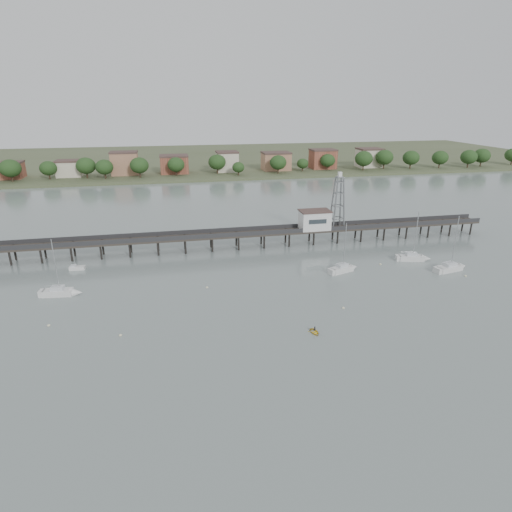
{
  "coord_description": "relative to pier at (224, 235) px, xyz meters",
  "views": [
    {
      "loc": [
        -13.55,
        -47.88,
        37.6
      ],
      "look_at": [
        4.88,
        42.0,
        4.0
      ],
      "focal_mm": 30.0,
      "sensor_mm": 36.0,
      "label": 1
    }
  ],
  "objects": [
    {
      "name": "ground_plane",
      "position": [
        0.0,
        -60.0,
        -3.79
      ],
      "size": [
        500.0,
        500.0,
        0.0
      ],
      "primitive_type": "plane",
      "color": "slate",
      "rests_on": "ground"
    },
    {
      "name": "pier",
      "position": [
        0.0,
        0.0,
        0.0
      ],
      "size": [
        150.0,
        5.0,
        5.5
      ],
      "color": "#2D2823",
      "rests_on": "ground"
    },
    {
      "name": "pier_building",
      "position": [
        25.0,
        0.0,
        2.87
      ],
      "size": [
        8.4,
        5.4,
        5.3
      ],
      "color": "silver",
      "rests_on": "ground"
    },
    {
      "name": "lattice_tower",
      "position": [
        31.5,
        0.0,
        7.31
      ],
      "size": [
        3.2,
        3.2,
        15.5
      ],
      "color": "slate",
      "rests_on": "ground"
    },
    {
      "name": "sailboat_e",
      "position": [
        45.42,
        -18.45,
        -3.15
      ],
      "size": [
        8.17,
        4.05,
        13.02
      ],
      "rotation": [
        0.0,
        0.0,
        -0.23
      ],
      "color": "silver",
      "rests_on": "ground"
    },
    {
      "name": "sailboat_c",
      "position": [
        25.47,
        -21.52,
        -3.15
      ],
      "size": [
        7.68,
        4.37,
        12.27
      ],
      "rotation": [
        0.0,
        0.0,
        0.32
      ],
      "color": "silver",
      "rests_on": "ground"
    },
    {
      "name": "sailboat_d",
      "position": [
        50.59,
        -25.95,
        -3.16
      ],
      "size": [
        8.77,
        4.14,
        13.93
      ],
      "rotation": [
        0.0,
        0.0,
        0.21
      ],
      "color": "silver",
      "rests_on": "ground"
    },
    {
      "name": "sailboat_b",
      "position": [
        -36.04,
        -22.3,
        -3.15
      ],
      "size": [
        7.84,
        3.02,
        12.7
      ],
      "rotation": [
        0.0,
        0.0,
        -0.1
      ],
      "color": "silver",
      "rests_on": "ground"
    },
    {
      "name": "white_tender",
      "position": [
        -36.14,
        -7.95,
        -3.37
      ],
      "size": [
        3.59,
        1.72,
        1.36
      ],
      "rotation": [
        0.0,
        0.0,
        -0.08
      ],
      "color": "silver",
      "rests_on": "ground"
    },
    {
      "name": "yellow_dinghy",
      "position": [
        9.2,
        -46.9,
        -3.79
      ],
      "size": [
        1.83,
        0.82,
        2.47
      ],
      "primitive_type": "imported",
      "rotation": [
        0.0,
        0.0,
        0.18
      ],
      "color": "yellow",
      "rests_on": "ground"
    },
    {
      "name": "dinghy_occupant",
      "position": [
        9.2,
        -46.9,
        -3.79
      ],
      "size": [
        0.4,
        1.02,
        0.24
      ],
      "primitive_type": "imported",
      "rotation": [
        0.0,
        0.0,
        3.11
      ],
      "color": "black",
      "rests_on": "ground"
    },
    {
      "name": "mooring_buoys",
      "position": [
        -0.37,
        -30.02,
        -3.71
      ],
      "size": [
        91.61,
        22.48,
        0.39
      ],
      "color": "beige",
      "rests_on": "ground"
    },
    {
      "name": "far_shore",
      "position": [
        0.36,
        179.58,
        -2.85
      ],
      "size": [
        500.0,
        170.0,
        10.4
      ],
      "color": "#475133",
      "rests_on": "ground"
    }
  ]
}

